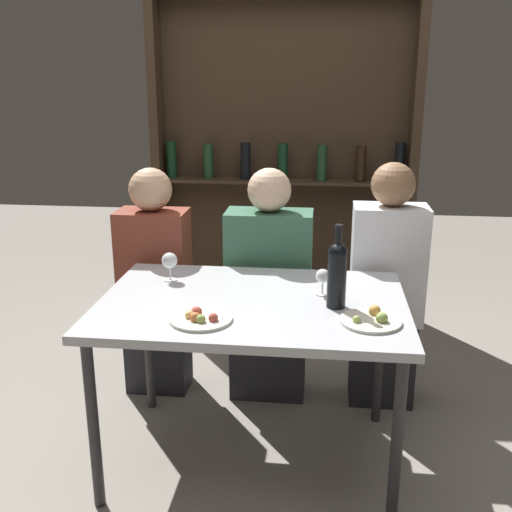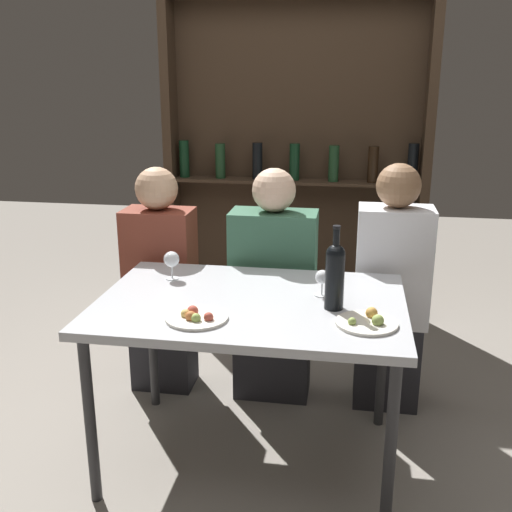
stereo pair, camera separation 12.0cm
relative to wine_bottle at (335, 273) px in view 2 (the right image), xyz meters
The scene contains 11 objects.
ground_plane 0.96m from the wine_bottle, behind, with size 10.00×10.00×0.00m, color gray.
dining_table 0.40m from the wine_bottle, behind, with size 1.25×0.86×0.75m.
wine_rack_wall 1.85m from the wine_bottle, 100.68° to the left, with size 1.75×0.21×2.37m.
wine_bottle is the anchor object (origin of this frame).
wine_glass_0 0.77m from the wine_bottle, 161.89° to the left, with size 0.07×0.07×0.13m.
wine_glass_1 0.16m from the wine_bottle, 111.97° to the left, with size 0.06×0.06×0.11m.
food_plate_0 0.24m from the wine_bottle, 46.76° to the right, with size 0.23×0.23×0.05m.
food_plate_1 0.56m from the wine_bottle, 158.51° to the right, with size 0.24×0.24×0.05m.
seated_person_left 1.15m from the wine_bottle, 146.05° to the left, with size 0.35×0.22×1.20m.
seated_person_center 0.77m from the wine_bottle, 117.69° to the left, with size 0.43×0.22×1.21m.
seated_person_right 0.74m from the wine_bottle, 66.86° to the left, with size 0.36×0.22×1.24m.
Camera 2 is at (0.39, -2.26, 1.64)m, focal length 42.00 mm.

